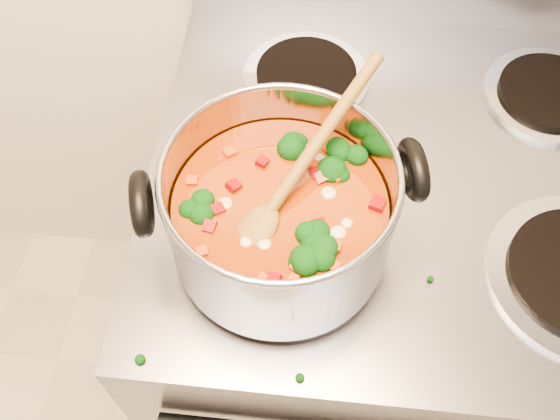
% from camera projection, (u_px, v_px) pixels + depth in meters
% --- Properties ---
extents(electric_range, '(0.77, 0.69, 1.08)m').
position_uv_depth(electric_range, '(383.00, 303.00, 1.24)').
color(electric_range, gray).
rests_on(electric_range, ground).
extents(stockpot, '(0.33, 0.27, 0.16)m').
position_uv_depth(stockpot, '(280.00, 214.00, 0.72)').
color(stockpot, '#A9A8B0').
rests_on(stockpot, electric_range).
extents(wooden_spoon, '(0.17, 0.25, 0.11)m').
position_uv_depth(wooden_spoon, '(288.00, 184.00, 0.69)').
color(wooden_spoon, brown).
rests_on(wooden_spoon, stockpot).
extents(cooktop_crumbs, '(0.13, 0.26, 0.01)m').
position_uv_depth(cooktop_crumbs, '(387.00, 217.00, 0.81)').
color(cooktop_crumbs, black).
rests_on(cooktop_crumbs, electric_range).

